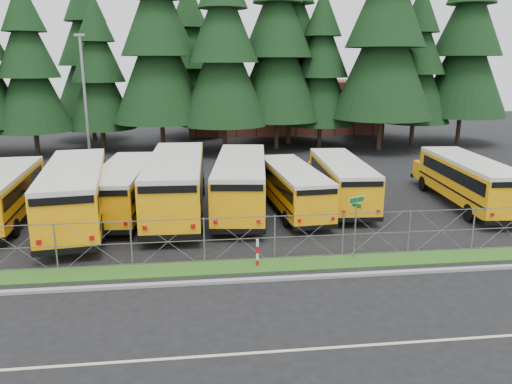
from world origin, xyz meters
TOP-DOWN VIEW (x-y plane):
  - ground at (0.00, 0.00)m, footprint 120.00×120.00m
  - curb at (0.00, -3.10)m, footprint 50.00×0.25m
  - grass_verge at (0.00, -1.70)m, footprint 50.00×1.40m
  - road_lane_line at (0.00, -8.00)m, footprint 50.00×0.12m
  - chainlink_fence at (0.00, -1.00)m, footprint 44.00×0.10m
  - brick_building at (6.00, 40.00)m, footprint 22.00×10.00m
  - bus_0 at (-14.38, 6.18)m, footprint 3.18×10.52m
  - bus_1 at (-10.47, 5.01)m, footprint 4.47×12.40m
  - bus_2 at (-8.21, 6.75)m, footprint 3.10×10.64m
  - bus_3 at (-5.35, 6.30)m, footprint 3.29×12.49m
  - bus_4 at (-1.75, 6.51)m, footprint 4.20×11.94m
  - bus_5 at (1.11, 6.06)m, footprint 3.02×9.94m
  - bus_6 at (4.22, 7.15)m, footprint 3.02×10.40m
  - bus_east at (11.44, 5.93)m, footprint 3.33×10.94m
  - street_sign at (2.38, -1.44)m, footprint 0.77×0.51m
  - striped_bollard at (-1.83, -1.69)m, footprint 0.11×0.11m
  - light_standard at (-12.00, 16.44)m, footprint 0.70×0.35m
  - conifer_1 at (-18.56, 26.04)m, footprint 6.90×6.90m
  - conifer_2 at (-13.06, 28.12)m, footprint 6.43×6.43m
  - conifer_3 at (-7.31, 26.50)m, footprint 8.75×8.75m
  - conifer_4 at (-1.57, 25.13)m, footprint 8.18×8.18m
  - conifer_5 at (3.58, 27.08)m, footprint 8.63×8.63m
  - conifer_6 at (7.98, 27.50)m, footprint 6.80×6.80m
  - conifer_7 at (13.23, 24.99)m, footprint 9.51×9.51m
  - conifer_8 at (17.77, 27.83)m, footprint 7.06×7.06m
  - conifer_9 at (22.83, 27.90)m, footprint 8.80×8.80m
  - conifer_10 at (-15.13, 34.61)m, footprint 7.85×7.85m
  - conifer_11 at (-4.62, 35.49)m, footprint 7.54×7.54m
  - conifer_12 at (5.32, 30.10)m, footprint 8.82×8.82m
  - conifer_13 at (15.95, 31.36)m, footprint 8.06×8.06m

SIDE VIEW (x-z plane):
  - ground at x=0.00m, z-range 0.00..0.00m
  - road_lane_line at x=0.00m, z-range 0.00..0.01m
  - grass_verge at x=0.00m, z-range 0.00..0.06m
  - curb at x=0.00m, z-range 0.00..0.12m
  - striped_bollard at x=-1.83m, z-range 0.00..1.20m
  - chainlink_fence at x=0.00m, z-range 0.00..2.00m
  - bus_5 at x=1.11m, z-range 0.00..2.57m
  - bus_6 at x=4.22m, z-range 0.00..2.69m
  - bus_0 at x=-14.38m, z-range 0.00..2.72m
  - bus_2 at x=-8.21m, z-range 0.00..2.76m
  - bus_east at x=11.44m, z-range 0.00..2.83m
  - bus_4 at x=-1.75m, z-range 0.00..3.06m
  - bus_1 at x=-10.47m, z-range 0.00..3.18m
  - bus_3 at x=-5.35m, z-range 0.00..3.25m
  - street_sign at x=2.38m, z-range 0.63..3.44m
  - brick_building at x=6.00m, z-range 0.00..6.00m
  - light_standard at x=-12.00m, z-range 0.43..10.57m
  - conifer_2 at x=-13.06m, z-range 0.00..14.22m
  - conifer_6 at x=7.98m, z-range 0.00..15.03m
  - conifer_1 at x=-18.56m, z-range 0.00..15.25m
  - conifer_8 at x=17.77m, z-range 0.00..15.61m
  - conifer_11 at x=-4.62m, z-range 0.00..16.69m
  - conifer_10 at x=-15.13m, z-range 0.00..17.36m
  - conifer_13 at x=15.95m, z-range 0.00..17.82m
  - conifer_4 at x=-1.57m, z-range 0.00..18.09m
  - conifer_5 at x=3.58m, z-range 0.00..19.10m
  - conifer_3 at x=-7.31m, z-range 0.00..19.34m
  - conifer_9 at x=22.83m, z-range 0.00..19.46m
  - conifer_12 at x=5.32m, z-range 0.00..19.52m
  - conifer_7 at x=13.23m, z-range 0.00..21.04m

